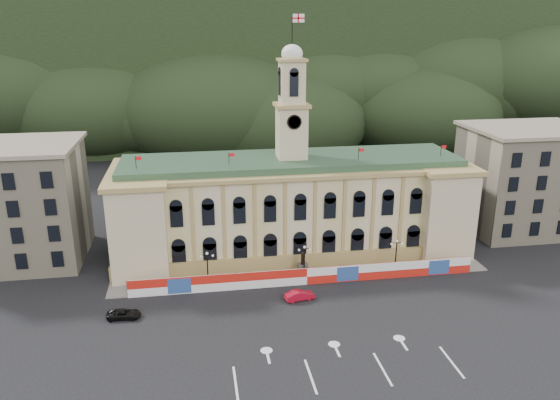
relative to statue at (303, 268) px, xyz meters
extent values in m
plane|color=black|center=(0.00, -18.00, -1.19)|extent=(260.00, 260.00, 0.00)
cube|color=black|center=(0.00, 112.00, 20.81)|extent=(230.00, 70.00, 44.00)
cube|color=#595651|center=(35.00, 92.00, 28.81)|extent=(22.00, 8.00, 14.00)
cube|color=#595651|center=(-48.00, 90.00, 24.81)|extent=(16.00, 7.00, 10.00)
cube|color=beige|center=(0.00, 10.00, 5.81)|extent=(55.00, 15.00, 14.00)
cube|color=#A78D51|center=(0.00, 2.20, 0.01)|extent=(56.00, 0.80, 2.40)
cube|color=#A78D51|center=(0.00, 10.00, 13.11)|extent=(56.20, 16.20, 0.60)
cube|color=#325338|center=(0.00, 10.00, 13.81)|extent=(53.00, 13.00, 1.20)
cube|color=beige|center=(-23.50, 9.00, 5.81)|extent=(8.00, 17.00, 14.00)
cube|color=beige|center=(23.50, 9.00, 5.81)|extent=(8.00, 17.00, 14.00)
cube|color=beige|center=(0.00, 10.00, 18.41)|extent=(4.40, 4.40, 8.00)
cube|color=#A78D51|center=(0.00, 10.00, 22.61)|extent=(5.20, 5.20, 0.50)
cube|color=beige|center=(0.00, 10.00, 25.91)|extent=(3.60, 3.60, 6.50)
cube|color=#A78D51|center=(0.00, 10.00, 29.31)|extent=(4.20, 4.20, 0.40)
cylinder|color=black|center=(0.00, 7.70, 20.41)|extent=(2.20, 0.20, 2.20)
ellipsoid|color=white|center=(0.00, 10.00, 30.21)|extent=(3.20, 3.20, 2.72)
cylinder|color=black|center=(0.00, 10.00, 33.41)|extent=(0.12, 0.12, 5.00)
cube|color=white|center=(0.90, 10.00, 35.21)|extent=(1.80, 0.04, 1.20)
cube|color=red|center=(0.90, 9.97, 35.21)|extent=(1.80, 0.02, 0.22)
cube|color=red|center=(0.90, 9.97, 35.21)|extent=(0.22, 0.02, 1.20)
cube|color=#B8AA8E|center=(-43.00, 13.00, 7.81)|extent=(20.00, 16.00, 18.00)
cube|color=gray|center=(-43.00, 13.00, 17.11)|extent=(21.00, 17.00, 0.60)
cube|color=#B8AA8E|center=(43.00, 13.00, 7.81)|extent=(20.00, 16.00, 18.00)
cube|color=gray|center=(43.00, 13.00, 17.11)|extent=(21.00, 17.00, 0.60)
cube|color=red|center=(0.00, -3.00, 0.06)|extent=(50.00, 0.25, 2.50)
cube|color=#2B4C8F|center=(-18.00, -3.14, 0.06)|extent=(3.20, 0.05, 2.20)
cube|color=#2B4C8F|center=(6.00, -3.14, 0.06)|extent=(3.20, 0.05, 2.20)
cube|color=#2B4C8F|center=(20.00, -3.14, 0.06)|extent=(3.20, 0.05, 2.20)
cube|color=slate|center=(0.00, -0.25, -1.11)|extent=(56.00, 5.50, 0.16)
cube|color=#595651|center=(0.00, 0.00, -0.29)|extent=(1.40, 1.40, 1.80)
cylinder|color=black|center=(0.00, 0.00, 1.41)|extent=(0.60, 0.60, 1.60)
sphere|color=black|center=(0.00, 0.00, 2.31)|extent=(0.44, 0.44, 0.44)
cylinder|color=black|center=(-14.00, -1.00, -1.04)|extent=(0.44, 0.44, 0.30)
cylinder|color=black|center=(-14.00, -1.00, 1.21)|extent=(0.18, 0.18, 4.80)
cube|color=black|center=(-14.00, -1.00, 3.51)|extent=(1.60, 0.08, 0.08)
sphere|color=silver|center=(-14.80, -1.00, 3.36)|extent=(0.36, 0.36, 0.36)
sphere|color=silver|center=(-13.20, -1.00, 3.36)|extent=(0.36, 0.36, 0.36)
sphere|color=silver|center=(-14.00, -1.00, 3.76)|extent=(0.40, 0.40, 0.40)
cylinder|color=black|center=(0.00, -1.00, -1.04)|extent=(0.44, 0.44, 0.30)
cylinder|color=black|center=(0.00, -1.00, 1.21)|extent=(0.18, 0.18, 4.80)
cube|color=black|center=(0.00, -1.00, 3.51)|extent=(1.60, 0.08, 0.08)
sphere|color=silver|center=(-0.80, -1.00, 3.36)|extent=(0.36, 0.36, 0.36)
sphere|color=silver|center=(0.80, -1.00, 3.36)|extent=(0.36, 0.36, 0.36)
sphere|color=silver|center=(0.00, -1.00, 3.76)|extent=(0.40, 0.40, 0.40)
cylinder|color=black|center=(14.00, -1.00, -1.04)|extent=(0.44, 0.44, 0.30)
cylinder|color=black|center=(14.00, -1.00, 1.21)|extent=(0.18, 0.18, 4.80)
cube|color=black|center=(14.00, -1.00, 3.51)|extent=(1.60, 0.08, 0.08)
sphere|color=silver|center=(13.20, -1.00, 3.36)|extent=(0.36, 0.36, 0.36)
sphere|color=silver|center=(14.80, -1.00, 3.36)|extent=(0.36, 0.36, 0.36)
sphere|color=silver|center=(14.00, -1.00, 3.76)|extent=(0.40, 0.40, 0.40)
imported|color=#AC0C21|center=(-1.92, -7.32, -0.51)|extent=(2.82, 4.58, 1.35)
imported|color=black|center=(-24.92, -8.49, -0.60)|extent=(2.51, 4.49, 1.18)
camera|label=1|loc=(-15.11, -72.15, 34.79)|focal=35.00mm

